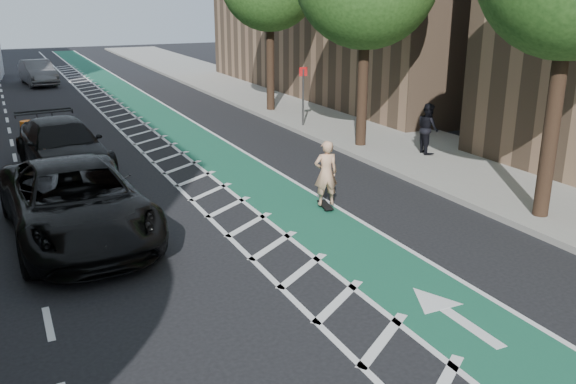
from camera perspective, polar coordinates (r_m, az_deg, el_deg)
ground at (r=11.53m, az=-5.36°, el=-8.73°), size 120.00×120.00×0.00m
bike_lane at (r=21.38m, az=-7.22°, el=3.81°), size 2.00×90.00×0.01m
buffer_strip at (r=20.97m, az=-11.10°, el=3.33°), size 1.40×90.00×0.01m
sidewalk_right at (r=24.14m, az=7.61°, el=5.58°), size 5.00×90.00×0.15m
curb_right at (r=22.91m, az=2.44°, el=5.07°), size 0.12×90.00×0.16m
sign_post at (r=24.67m, az=1.42°, el=9.01°), size 0.35×0.08×2.47m
skateboard at (r=15.50m, az=3.51°, el=-1.23°), size 0.36×0.79×0.10m
skateboarder at (r=15.25m, az=3.57°, el=1.79°), size 0.67×0.51×1.66m
suv_near at (r=14.19m, az=-19.23°, el=-0.84°), size 3.10×6.16×1.67m
suv_far at (r=19.90m, az=-20.34°, el=4.05°), size 2.72×5.54×1.55m
car_grey at (r=40.45m, az=-22.36°, el=10.30°), size 2.07×4.64×1.48m
pedestrian at (r=20.72m, az=12.96°, el=5.83°), size 0.79×0.93×1.67m
barrel_a at (r=19.34m, az=-21.04°, el=2.52°), size 0.66×0.66×0.89m
barrel_b at (r=24.20m, az=-23.13°, el=5.11°), size 0.62×0.62×0.84m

